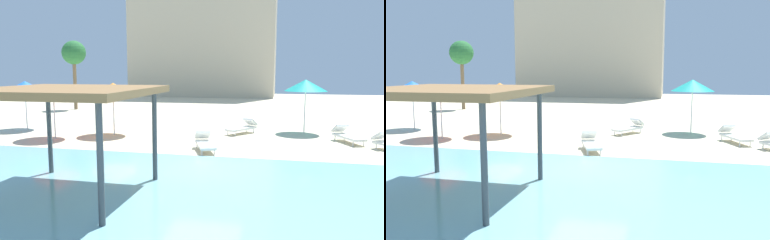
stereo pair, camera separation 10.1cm
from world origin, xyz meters
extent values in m
plane|color=beige|center=(0.00, 0.00, 0.00)|extent=(80.00, 80.00, 0.00)
cube|color=#7AB7C1|center=(0.00, -5.25, 0.02)|extent=(44.00, 13.50, 0.04)
cylinder|color=#42474C|center=(-4.42, -1.82, 1.29)|extent=(0.14, 0.14, 2.59)
cylinder|color=#42474C|center=(-1.03, -1.82, 1.29)|extent=(0.14, 0.14, 2.59)
cylinder|color=#42474C|center=(-1.03, -5.21, 1.29)|extent=(0.14, 0.14, 2.59)
cube|color=olive|center=(-2.73, -3.52, 2.68)|extent=(4.09, 4.09, 0.18)
cylinder|color=silver|center=(-10.89, 5.82, 1.00)|extent=(0.06, 0.06, 2.01)
cone|color=blue|center=(-10.89, 5.82, 2.31)|extent=(2.18, 2.18, 0.60)
cylinder|color=silver|center=(-7.82, 3.70, 0.96)|extent=(0.06, 0.06, 1.93)
cone|color=red|center=(-7.82, 3.70, 2.23)|extent=(2.23, 2.23, 0.61)
cylinder|color=silver|center=(-5.54, 5.24, 0.97)|extent=(0.06, 0.06, 1.93)
cone|color=orange|center=(-5.54, 5.24, 2.25)|extent=(2.32, 2.32, 0.64)
cylinder|color=silver|center=(3.67, 8.02, 1.07)|extent=(0.06, 0.06, 2.13)
cone|color=teal|center=(3.67, 8.02, 2.43)|extent=(2.13, 2.13, 0.59)
cylinder|color=white|center=(6.30, 4.44, 0.11)|extent=(0.05, 0.05, 0.22)
cube|color=white|center=(6.49, 4.59, 0.55)|extent=(0.78, 0.76, 0.40)
cylinder|color=white|center=(0.09, 1.84, 0.11)|extent=(0.05, 0.05, 0.22)
cylinder|color=white|center=(-0.36, 1.68, 0.11)|extent=(0.05, 0.05, 0.22)
cylinder|color=white|center=(-0.39, 3.20, 0.11)|extent=(0.05, 0.05, 0.22)
cylinder|color=white|center=(-0.85, 3.04, 0.11)|extent=(0.05, 0.05, 0.22)
cube|color=white|center=(-0.38, 2.44, 0.27)|extent=(1.17, 1.90, 0.10)
cube|color=white|center=(-0.63, 3.14, 0.55)|extent=(0.74, 0.68, 0.40)
cylinder|color=white|center=(0.36, 6.19, 0.11)|extent=(0.05, 0.05, 0.22)
cylinder|color=white|center=(-0.04, 6.46, 0.11)|extent=(0.05, 0.05, 0.22)
cylinder|color=white|center=(1.16, 7.39, 0.11)|extent=(0.05, 0.05, 0.22)
cylinder|color=white|center=(0.76, 7.66, 0.11)|extent=(0.05, 0.05, 0.22)
cube|color=white|center=(0.56, 6.93, 0.27)|extent=(1.50, 1.83, 0.10)
cube|color=white|center=(0.97, 7.54, 0.55)|extent=(0.78, 0.76, 0.40)
cylinder|color=white|center=(5.93, 5.02, 0.11)|extent=(0.05, 0.05, 0.22)
cylinder|color=white|center=(5.49, 4.83, 0.11)|extent=(0.05, 0.05, 0.22)
cylinder|color=white|center=(5.38, 6.35, 0.11)|extent=(0.05, 0.05, 0.22)
cylinder|color=white|center=(4.94, 6.16, 0.11)|extent=(0.05, 0.05, 0.22)
cube|color=white|center=(5.44, 5.59, 0.27)|extent=(1.24, 1.89, 0.10)
cube|color=white|center=(5.15, 6.28, 0.55)|extent=(0.75, 0.70, 0.40)
cylinder|color=brown|center=(-13.78, 15.93, 2.11)|extent=(0.28, 0.28, 4.21)
sphere|color=#286B33|center=(-13.78, 15.93, 4.56)|extent=(1.90, 1.90, 1.90)
cube|color=beige|center=(-6.91, 36.37, 9.48)|extent=(17.17, 10.84, 18.96)
camera|label=1|loc=(2.46, -12.08, 3.21)|focal=35.73mm
camera|label=2|loc=(2.56, -12.06, 3.21)|focal=35.73mm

